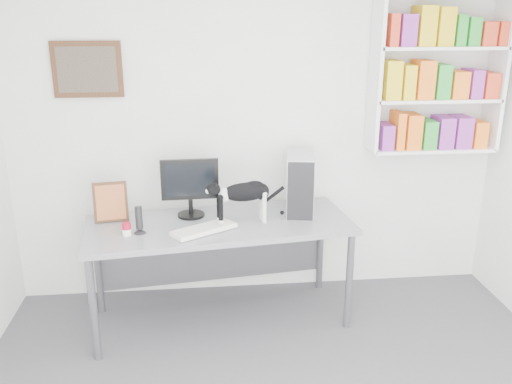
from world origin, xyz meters
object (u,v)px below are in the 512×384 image
Objects in this scene: bookshelf at (437,74)px; leaning_print at (111,201)px; desk at (220,272)px; monitor at (190,187)px; keyboard at (204,229)px; speaker at (139,219)px; cat at (243,202)px; pc_tower at (300,182)px; soup_can at (127,229)px.

bookshelf is 2.71m from leaning_print.
desk is at bearing -16.63° from leaning_print.
monitor is at bearing -4.51° from leaning_print.
keyboard is at bearing -131.86° from desk.
desk is at bearing 6.49° from speaker.
desk is 6.33× the size of leaning_print.
monitor reaches higher than cat.
pc_tower is (0.76, 0.37, 0.21)m from keyboard.
keyboard reaches higher than desk.
pc_tower reaches higher than desk.
leaning_print is (-0.23, 0.27, 0.05)m from speaker.
bookshelf is 4.00× the size of leaning_print.
soup_can is at bearing -145.04° from monitor.
speaker is at bearing 179.84° from cat.
soup_can is (-0.09, -0.03, -0.06)m from speaker.
leaning_print is at bearing 122.68° from speaker.
desk is 4.26× the size of monitor.
bookshelf is 2.34× the size of cat.
monitor is 0.87× the size of cat.
bookshelf is 13.47× the size of soup_can.
soup_can is 0.86m from cat.
cat is at bearing -6.22° from keyboard.
pc_tower reaches higher than soup_can.
keyboard is 0.46m from speaker.
bookshelf is at bearing -14.50° from keyboard.
keyboard is at bearing -163.69° from bookshelf.
leaning_print is at bearing -167.53° from pc_tower.
pc_tower is 1.27m from speaker.
monitor is at bearing -167.91° from pc_tower.
speaker is at bearing -57.28° from leaning_print.
keyboard is at bearing -75.97° from monitor.
speaker is at bearing -172.22° from desk.
cat reaches higher than soup_can.
bookshelf is at bearing 4.33° from monitor.
soup_can is (-1.30, -0.38, -0.19)m from pc_tower.
soup_can is at bearing -171.63° from desk.
cat is at bearing -165.35° from bookshelf.
pc_tower reaches higher than leaning_print.
soup_can is at bearing -154.45° from pc_tower.
cat is at bearing -27.83° from monitor.
bookshelf is 2.19m from keyboard.
speaker is at bearing -141.60° from monitor.
desk is 0.60m from cat.
pc_tower is at bearing -5.11° from keyboard.
monitor reaches higher than soup_can.
soup_can is (-0.65, -0.18, 0.46)m from desk.
bookshelf reaches higher than keyboard.
leaning_print is (-0.68, 0.28, 0.14)m from keyboard.
leaning_print reaches higher than speaker.
pc_tower is (0.64, 0.20, 0.64)m from desk.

